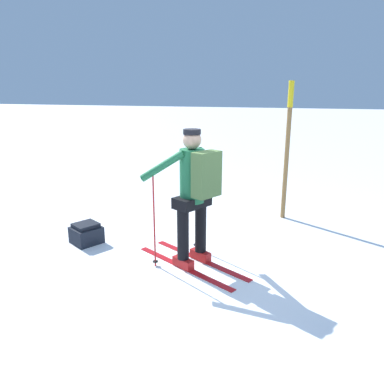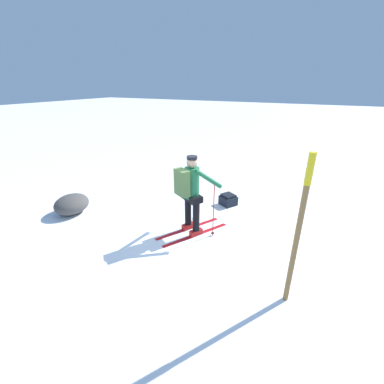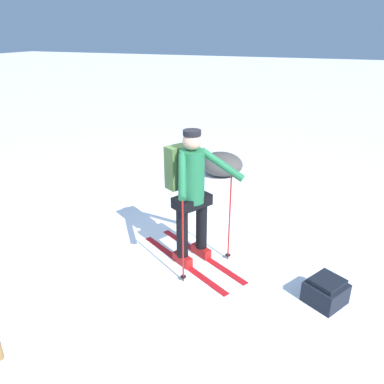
{
  "view_description": "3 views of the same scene",
  "coord_description": "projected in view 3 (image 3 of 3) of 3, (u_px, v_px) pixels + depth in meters",
  "views": [
    {
      "loc": [
        0.85,
        -4.14,
        2.27
      ],
      "look_at": [
        -0.38,
        0.24,
        0.99
      ],
      "focal_mm": 35.0,
      "sensor_mm": 36.0,
      "label": 1
    },
    {
      "loc": [
        4.1,
        2.54,
        3.17
      ],
      "look_at": [
        -0.38,
        0.24,
        0.99
      ],
      "focal_mm": 24.0,
      "sensor_mm": 36.0,
      "label": 2
    },
    {
      "loc": [
        -1.95,
        4.22,
        2.86
      ],
      "look_at": [
        -0.38,
        0.24,
        0.99
      ],
      "focal_mm": 35.0,
      "sensor_mm": 36.0,
      "label": 3
    }
  ],
  "objects": [
    {
      "name": "ground_plane",
      "position": [
        174.0,
        245.0,
        5.4
      ],
      "size": [
        80.0,
        80.0,
        0.0
      ],
      "primitive_type": "plane",
      "color": "white"
    },
    {
      "name": "skier",
      "position": [
        190.0,
        188.0,
        4.68
      ],
      "size": [
        1.68,
        1.24,
        1.78
      ],
      "color": "red",
      "rests_on": "ground_plane"
    },
    {
      "name": "dropped_backpack",
      "position": [
        326.0,
        291.0,
        4.22
      ],
      "size": [
        0.53,
        0.54,
        0.31
      ],
      "color": "black",
      "rests_on": "ground_plane"
    },
    {
      "name": "rock_boulder",
      "position": [
        222.0,
        164.0,
        7.9
      ],
      "size": [
        0.9,
        0.76,
        0.49
      ],
      "primitive_type": "ellipsoid",
      "color": "#474442",
      "rests_on": "ground_plane"
    }
  ]
}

